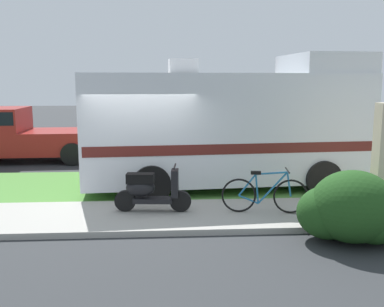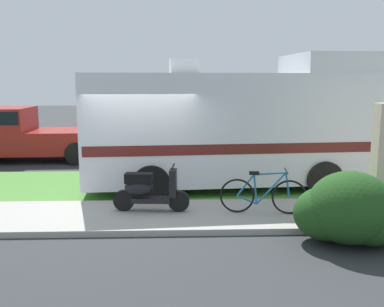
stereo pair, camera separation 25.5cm
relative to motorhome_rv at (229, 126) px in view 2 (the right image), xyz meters
The scene contains 9 objects.
ground_plane 3.04m from the motorhome_rv, 148.15° to the right, with size 80.00×80.00×0.00m, color #2D3033.
sidewalk 3.70m from the motorhome_rv, 130.39° to the right, with size 24.00×2.00×0.12m.
grass_strip 2.70m from the motorhome_rv, behind, with size 24.00×3.40×0.08m.
motorhome_rv is the anchor object (origin of this frame).
scooter 3.25m from the motorhome_rv, 129.57° to the right, with size 1.59×0.50×0.97m.
bicycle 2.87m from the motorhome_rv, 81.70° to the right, with size 1.74×0.52×0.91m.
pickup_truck_near 8.05m from the motorhome_rv, 148.15° to the left, with size 5.22×2.37×1.87m.
pickup_truck_far 8.36m from the motorhome_rv, 73.04° to the left, with size 5.69×2.46×1.83m.
bush_by_porch 4.45m from the motorhome_rv, 68.92° to the right, with size 1.76×1.32×1.25m.
Camera 2 is at (0.80, -9.59, 2.79)m, focal length 39.99 mm.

